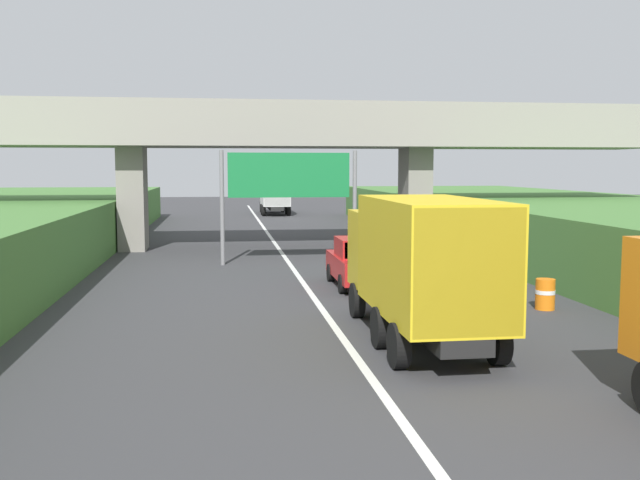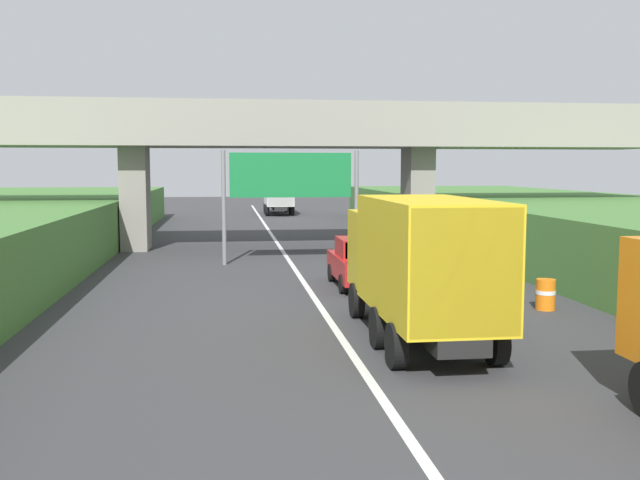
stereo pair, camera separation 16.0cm
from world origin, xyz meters
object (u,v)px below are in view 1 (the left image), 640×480
truck_yellow (420,261)px  construction_barrel_2 (545,294)px  truck_green (274,192)px  overhead_highway_sign (289,182)px  car_red (360,262)px

truck_yellow → construction_barrel_2: truck_yellow is taller
truck_green → construction_barrel_2: 43.85m
overhead_highway_sign → truck_green: size_ratio=0.81×
truck_green → construction_barrel_2: size_ratio=8.11×
overhead_highway_sign → construction_barrel_2: overhead_highway_sign is taller
overhead_highway_sign → truck_green: 32.75m
construction_barrel_2 → truck_green: bearing=96.1°
car_red → construction_barrel_2: size_ratio=4.56×
truck_yellow → truck_green: same height
truck_green → construction_barrel_2: bearing=-83.9°
truck_green → car_red: truck_green is taller
truck_green → construction_barrel_2: (4.68, -43.57, -1.47)m
construction_barrel_2 → truck_yellow: bearing=-146.3°
truck_green → car_red: 38.95m
overhead_highway_sign → car_red: (1.85, -6.27, -2.68)m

